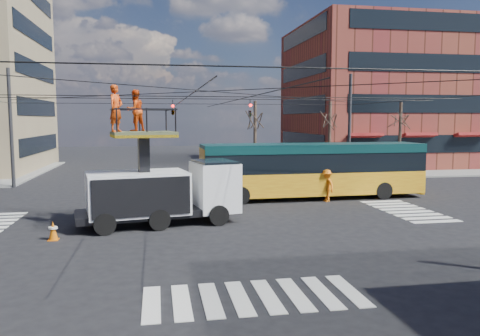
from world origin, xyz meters
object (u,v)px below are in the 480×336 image
flagger (326,185)px  traffic_cone (53,230)px  worker_ground (123,202)px  utility_truck (162,179)px  city_bus (313,169)px

flagger → traffic_cone: bearing=-83.8°
worker_ground → flagger: (10.91, 3.14, 0.04)m
worker_ground → utility_truck: bearing=-122.9°
flagger → city_bus: bearing=178.8°
utility_truck → flagger: size_ratio=3.99×
worker_ground → flagger: bearing=-78.7°
utility_truck → flagger: utility_truck is taller
city_bus → utility_truck: bearing=-150.0°
traffic_cone → flagger: 14.71m
city_bus → traffic_cone: size_ratio=17.43×
city_bus → flagger: 1.52m
utility_truck → worker_ground: (-1.78, 0.95, -1.12)m
traffic_cone → worker_ground: (2.41, 3.06, 0.50)m
traffic_cone → worker_ground: worker_ground is taller
traffic_cone → worker_ground: 3.93m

